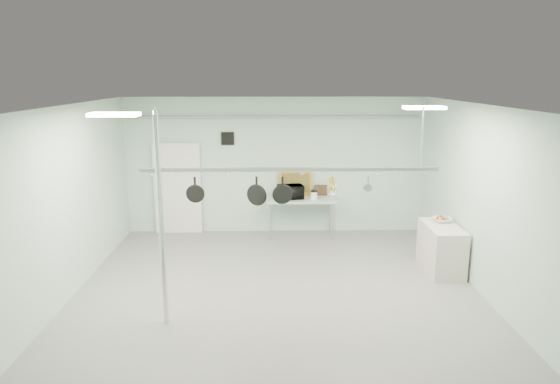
{
  "coord_description": "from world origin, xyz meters",
  "views": [
    {
      "loc": [
        -0.11,
        -7.57,
        3.66
      ],
      "look_at": [
        0.06,
        1.0,
        1.67
      ],
      "focal_mm": 32.0,
      "sensor_mm": 36.0,
      "label": 1
    }
  ],
  "objects_px": {
    "chrome_pole": "(161,222)",
    "pot_rack": "(290,168)",
    "microwave": "(290,192)",
    "side_cabinet": "(441,248)",
    "skillet_right": "(283,190)",
    "prep_table": "(301,201)",
    "skillet_left": "(195,189)",
    "coffee_canister": "(314,196)",
    "fruit_bowl": "(442,220)",
    "skillet_mid": "(257,191)"
  },
  "relations": [
    {
      "from": "skillet_left",
      "to": "microwave",
      "type": "bearing_deg",
      "value": 65.05
    },
    {
      "from": "skillet_mid",
      "to": "prep_table",
      "type": "bearing_deg",
      "value": 99.42
    },
    {
      "from": "skillet_left",
      "to": "skillet_right",
      "type": "relative_size",
      "value": 0.92
    },
    {
      "from": "coffee_canister",
      "to": "fruit_bowl",
      "type": "height_order",
      "value": "coffee_canister"
    },
    {
      "from": "prep_table",
      "to": "skillet_right",
      "type": "distance_m",
      "value": 3.5
    },
    {
      "from": "prep_table",
      "to": "microwave",
      "type": "height_order",
      "value": "microwave"
    },
    {
      "from": "side_cabinet",
      "to": "skillet_right",
      "type": "xyz_separation_m",
      "value": [
        -3.07,
        -1.1,
        1.42
      ]
    },
    {
      "from": "coffee_canister",
      "to": "skillet_left",
      "type": "height_order",
      "value": "skillet_left"
    },
    {
      "from": "skillet_left",
      "to": "skillet_mid",
      "type": "height_order",
      "value": "same"
    },
    {
      "from": "side_cabinet",
      "to": "skillet_right",
      "type": "height_order",
      "value": "skillet_right"
    },
    {
      "from": "pot_rack",
      "to": "coffee_canister",
      "type": "height_order",
      "value": "pot_rack"
    },
    {
      "from": "chrome_pole",
      "to": "pot_rack",
      "type": "distance_m",
      "value": 2.19
    },
    {
      "from": "skillet_mid",
      "to": "microwave",
      "type": "bearing_deg",
      "value": 103.5
    },
    {
      "from": "microwave",
      "to": "skillet_left",
      "type": "relative_size",
      "value": 1.4
    },
    {
      "from": "skillet_mid",
      "to": "skillet_right",
      "type": "distance_m",
      "value": 0.42
    },
    {
      "from": "coffee_canister",
      "to": "skillet_mid",
      "type": "relative_size",
      "value": 0.37
    },
    {
      "from": "coffee_canister",
      "to": "skillet_mid",
      "type": "height_order",
      "value": "skillet_mid"
    },
    {
      "from": "skillet_left",
      "to": "chrome_pole",
      "type": "bearing_deg",
      "value": -110.28
    },
    {
      "from": "side_cabinet",
      "to": "skillet_left",
      "type": "height_order",
      "value": "skillet_left"
    },
    {
      "from": "coffee_canister",
      "to": "skillet_left",
      "type": "distance_m",
      "value": 3.98
    },
    {
      "from": "chrome_pole",
      "to": "skillet_mid",
      "type": "bearing_deg",
      "value": 33.42
    },
    {
      "from": "pot_rack",
      "to": "skillet_left",
      "type": "bearing_deg",
      "value": 180.0
    },
    {
      "from": "chrome_pole",
      "to": "microwave",
      "type": "bearing_deg",
      "value": 63.95
    },
    {
      "from": "prep_table",
      "to": "microwave",
      "type": "relative_size",
      "value": 2.82
    },
    {
      "from": "prep_table",
      "to": "skillet_mid",
      "type": "height_order",
      "value": "skillet_mid"
    },
    {
      "from": "skillet_mid",
      "to": "skillet_right",
      "type": "xyz_separation_m",
      "value": [
        0.42,
        0.0,
        0.03
      ]
    },
    {
      "from": "microwave",
      "to": "chrome_pole",
      "type": "bearing_deg",
      "value": 51.6
    },
    {
      "from": "coffee_canister",
      "to": "chrome_pole",
      "type": "bearing_deg",
      "value": -122.27
    },
    {
      "from": "chrome_pole",
      "to": "fruit_bowl",
      "type": "relative_size",
      "value": 9.2
    },
    {
      "from": "fruit_bowl",
      "to": "skillet_left",
      "type": "bearing_deg",
      "value": -163.38
    },
    {
      "from": "side_cabinet",
      "to": "microwave",
      "type": "distance_m",
      "value": 3.61
    },
    {
      "from": "prep_table",
      "to": "coffee_canister",
      "type": "relative_size",
      "value": 8.86
    },
    {
      "from": "fruit_bowl",
      "to": "skillet_left",
      "type": "xyz_separation_m",
      "value": [
        -4.55,
        -1.36,
        0.94
      ]
    },
    {
      "from": "side_cabinet",
      "to": "fruit_bowl",
      "type": "height_order",
      "value": "fruit_bowl"
    },
    {
      "from": "microwave",
      "to": "fruit_bowl",
      "type": "height_order",
      "value": "microwave"
    },
    {
      "from": "coffee_canister",
      "to": "skillet_left",
      "type": "bearing_deg",
      "value": -124.74
    },
    {
      "from": "prep_table",
      "to": "fruit_bowl",
      "type": "relative_size",
      "value": 4.6
    },
    {
      "from": "microwave",
      "to": "skillet_mid",
      "type": "bearing_deg",
      "value": 65.91
    },
    {
      "from": "skillet_left",
      "to": "skillet_mid",
      "type": "relative_size",
      "value": 0.82
    },
    {
      "from": "skillet_left",
      "to": "skillet_right",
      "type": "height_order",
      "value": "same"
    },
    {
      "from": "pot_rack",
      "to": "microwave",
      "type": "distance_m",
      "value": 3.49
    },
    {
      "from": "prep_table",
      "to": "skillet_mid",
      "type": "distance_m",
      "value": 3.58
    },
    {
      "from": "side_cabinet",
      "to": "chrome_pole",
      "type": "bearing_deg",
      "value": -157.59
    },
    {
      "from": "side_cabinet",
      "to": "pot_rack",
      "type": "distance_m",
      "value": 3.62
    },
    {
      "from": "coffee_canister",
      "to": "skillet_right",
      "type": "relative_size",
      "value": 0.41
    },
    {
      "from": "side_cabinet",
      "to": "microwave",
      "type": "xyz_separation_m",
      "value": [
        -2.8,
        2.19,
        0.61
      ]
    },
    {
      "from": "coffee_canister",
      "to": "fruit_bowl",
      "type": "relative_size",
      "value": 0.52
    },
    {
      "from": "side_cabinet",
      "to": "skillet_left",
      "type": "distance_m",
      "value": 4.83
    },
    {
      "from": "chrome_pole",
      "to": "microwave",
      "type": "relative_size",
      "value": 5.65
    },
    {
      "from": "skillet_mid",
      "to": "pot_rack",
      "type": "bearing_deg",
      "value": 25.25
    }
  ]
}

